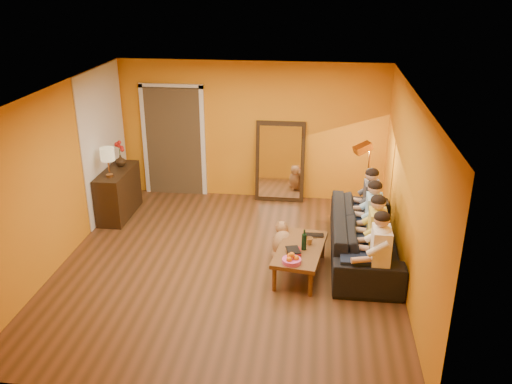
# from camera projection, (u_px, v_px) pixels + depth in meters

# --- Properties ---
(room_shell) EXTENTS (5.00, 5.50, 2.60)m
(room_shell) POSITION_uv_depth(u_px,v_px,m) (231.00, 175.00, 7.95)
(room_shell) COLOR brown
(room_shell) RESTS_ON ground
(white_accent) EXTENTS (0.02, 1.90, 2.58)m
(white_accent) POSITION_uv_depth(u_px,v_px,m) (104.00, 142.00, 9.49)
(white_accent) COLOR white
(white_accent) RESTS_ON wall_left
(doorway_recess) EXTENTS (1.06, 0.30, 2.10)m
(doorway_recess) POSITION_uv_depth(u_px,v_px,m) (176.00, 140.00, 10.47)
(doorway_recess) COLOR #3F2D19
(doorway_recess) RESTS_ON floor
(door_jamb_left) EXTENTS (0.08, 0.06, 2.20)m
(door_jamb_left) POSITION_uv_depth(u_px,v_px,m) (145.00, 141.00, 10.42)
(door_jamb_left) COLOR white
(door_jamb_left) RESTS_ON wall_back
(door_jamb_right) EXTENTS (0.08, 0.06, 2.20)m
(door_jamb_right) POSITION_uv_depth(u_px,v_px,m) (203.00, 143.00, 10.30)
(door_jamb_right) COLOR white
(door_jamb_right) RESTS_ON wall_back
(door_header) EXTENTS (1.22, 0.06, 0.08)m
(door_header) POSITION_uv_depth(u_px,v_px,m) (171.00, 86.00, 9.95)
(door_header) COLOR white
(door_header) RESTS_ON wall_back
(mirror_frame) EXTENTS (0.92, 0.27, 1.51)m
(mirror_frame) POSITION_uv_depth(u_px,v_px,m) (280.00, 162.00, 10.17)
(mirror_frame) COLOR black
(mirror_frame) RESTS_ON floor
(mirror_glass) EXTENTS (0.78, 0.21, 1.35)m
(mirror_glass) POSITION_uv_depth(u_px,v_px,m) (280.00, 162.00, 10.13)
(mirror_glass) COLOR white
(mirror_glass) RESTS_ON mirror_frame
(sideboard) EXTENTS (0.44, 1.18, 0.85)m
(sideboard) POSITION_uv_depth(u_px,v_px,m) (118.00, 193.00, 9.61)
(sideboard) COLOR black
(sideboard) RESTS_ON floor
(table_lamp) EXTENTS (0.24, 0.24, 0.51)m
(table_lamp) POSITION_uv_depth(u_px,v_px,m) (108.00, 162.00, 9.08)
(table_lamp) COLOR beige
(table_lamp) RESTS_ON sideboard
(sofa) EXTENTS (2.47, 0.96, 0.72)m
(sofa) POSITION_uv_depth(u_px,v_px,m) (364.00, 236.00, 8.20)
(sofa) COLOR black
(sofa) RESTS_ON floor
(coffee_table) EXTENTS (0.79, 1.30, 0.42)m
(coffee_table) POSITION_uv_depth(u_px,v_px,m) (300.00, 260.00, 7.82)
(coffee_table) COLOR brown
(coffee_table) RESTS_ON floor
(floor_lamp) EXTENTS (0.37, 0.34, 1.44)m
(floor_lamp) POSITION_uv_depth(u_px,v_px,m) (367.00, 186.00, 9.14)
(floor_lamp) COLOR #B57435
(floor_lamp) RESTS_ON floor
(dog) EXTENTS (0.50, 0.60, 0.60)m
(dog) POSITION_uv_depth(u_px,v_px,m) (283.00, 242.00, 8.16)
(dog) COLOR #A9834C
(dog) RESTS_ON floor
(person_far_left) EXTENTS (0.70, 0.44, 1.22)m
(person_far_left) POSITION_uv_depth(u_px,v_px,m) (380.00, 254.00, 7.17)
(person_far_left) COLOR white
(person_far_left) RESTS_ON sofa
(person_mid_left) EXTENTS (0.70, 0.44, 1.22)m
(person_mid_left) POSITION_uv_depth(u_px,v_px,m) (377.00, 235.00, 7.67)
(person_mid_left) COLOR gold
(person_mid_left) RESTS_ON sofa
(person_mid_right) EXTENTS (0.70, 0.44, 1.22)m
(person_mid_right) POSITION_uv_depth(u_px,v_px,m) (373.00, 219.00, 8.18)
(person_mid_right) COLOR #98C8EB
(person_mid_right) RESTS_ON sofa
(person_far_right) EXTENTS (0.70, 0.44, 1.22)m
(person_far_right) POSITION_uv_depth(u_px,v_px,m) (371.00, 204.00, 8.68)
(person_far_right) COLOR #37363B
(person_far_right) RESTS_ON sofa
(fruit_bowl) EXTENTS (0.26, 0.26, 0.16)m
(fruit_bowl) POSITION_uv_depth(u_px,v_px,m) (292.00, 258.00, 7.30)
(fruit_bowl) COLOR #E550A2
(fruit_bowl) RESTS_ON coffee_table
(wine_bottle) EXTENTS (0.07, 0.07, 0.31)m
(wine_bottle) POSITION_uv_depth(u_px,v_px,m) (304.00, 240.00, 7.63)
(wine_bottle) COLOR black
(wine_bottle) RESTS_ON coffee_table
(tumbler) EXTENTS (0.13, 0.13, 0.10)m
(tumbler) POSITION_uv_depth(u_px,v_px,m) (309.00, 241.00, 7.81)
(tumbler) COLOR #B27F3F
(tumbler) RESTS_ON coffee_table
(laptop) EXTENTS (0.31, 0.21, 0.02)m
(laptop) POSITION_uv_depth(u_px,v_px,m) (314.00, 236.00, 8.03)
(laptop) COLOR black
(laptop) RESTS_ON coffee_table
(book_lower) EXTENTS (0.19, 0.24, 0.02)m
(book_lower) POSITION_uv_depth(u_px,v_px,m) (287.00, 253.00, 7.57)
(book_lower) COLOR black
(book_lower) RESTS_ON coffee_table
(book_mid) EXTENTS (0.21, 0.27, 0.02)m
(book_mid) POSITION_uv_depth(u_px,v_px,m) (288.00, 251.00, 7.57)
(book_mid) COLOR red
(book_mid) RESTS_ON book_lower
(book_upper) EXTENTS (0.24, 0.28, 0.02)m
(book_upper) POSITION_uv_depth(u_px,v_px,m) (287.00, 251.00, 7.54)
(book_upper) COLOR black
(book_upper) RESTS_ON book_mid
(vase) EXTENTS (0.19, 0.19, 0.20)m
(vase) POSITION_uv_depth(u_px,v_px,m) (121.00, 160.00, 9.64)
(vase) COLOR black
(vase) RESTS_ON sideboard
(flowers) EXTENTS (0.17, 0.17, 0.48)m
(flowers) POSITION_uv_depth(u_px,v_px,m) (119.00, 147.00, 9.54)
(flowers) COLOR red
(flowers) RESTS_ON vase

